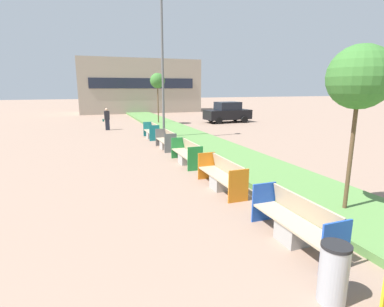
# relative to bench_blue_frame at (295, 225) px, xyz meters

# --- Properties ---
(planter_grass_strip) EXTENTS (2.80, 120.00, 0.18)m
(planter_grass_strip) POSITION_rel_bench_blue_frame_xyz_m (2.26, 5.72, -0.28)
(planter_grass_strip) COLOR #568442
(planter_grass_strip) RESTS_ON ground
(building_backdrop) EXTENTS (14.96, 6.02, 6.58)m
(building_backdrop) POSITION_rel_bench_blue_frame_xyz_m (3.06, 35.07, 2.92)
(building_backdrop) COLOR tan
(building_backdrop) RESTS_ON ground
(bench_blue_frame) EXTENTS (0.65, 2.24, 0.94)m
(bench_blue_frame) POSITION_rel_bench_blue_frame_xyz_m (0.00, 0.00, 0.00)
(bench_blue_frame) COLOR #9E9B96
(bench_blue_frame) RESTS_ON ground
(bench_orange_frame) EXTENTS (0.65, 2.37, 0.94)m
(bench_orange_frame) POSITION_rel_bench_blue_frame_xyz_m (0.00, 3.52, 0.00)
(bench_orange_frame) COLOR #9E9B96
(bench_orange_frame) RESTS_ON ground
(bench_green_frame) EXTENTS (0.65, 2.30, 0.94)m
(bench_green_frame) POSITION_rel_bench_blue_frame_xyz_m (0.00, 6.93, 0.00)
(bench_green_frame) COLOR #9E9B96
(bench_green_frame) RESTS_ON ground
(bench_grey_frame) EXTENTS (0.65, 1.95, 0.94)m
(bench_grey_frame) POSITION_rel_bench_blue_frame_xyz_m (-0.00, 10.23, -0.01)
(bench_grey_frame) COLOR #9E9B96
(bench_grey_frame) RESTS_ON ground
(bench_teal_frame) EXTENTS (0.65, 1.94, 0.94)m
(bench_teal_frame) POSITION_rel_bench_blue_frame_xyz_m (-0.00, 13.76, -0.01)
(bench_teal_frame) COLOR #9E9B96
(bench_teal_frame) RESTS_ON ground
(litter_bin) EXTENTS (0.43, 0.43, 0.93)m
(litter_bin) POSITION_rel_bench_blue_frame_xyz_m (-0.64, -1.66, 0.10)
(litter_bin) COLOR #9EA0A5
(litter_bin) RESTS_ON ground
(street_lamp_post) EXTENTS (0.24, 0.44, 8.66)m
(street_lamp_post) POSITION_rel_bench_blue_frame_xyz_m (0.61, 13.07, 4.34)
(street_lamp_post) COLOR #56595B
(street_lamp_post) RESTS_ON ground
(sapling_tree_near) EXTENTS (1.48, 1.48, 4.12)m
(sapling_tree_near) POSITION_rel_bench_blue_frame_xyz_m (2.08, 0.70, 2.99)
(sapling_tree_near) COLOR brown
(sapling_tree_near) RESTS_ON ground
(sapling_tree_far) EXTENTS (1.25, 1.25, 4.32)m
(sapling_tree_far) POSITION_rel_bench_blue_frame_xyz_m (2.08, 20.64, 3.29)
(sapling_tree_far) COLOR brown
(sapling_tree_far) RESTS_ON ground
(pedestrian_walking) EXTENTS (0.53, 0.24, 1.64)m
(pedestrian_walking) POSITION_rel_bench_blue_frame_xyz_m (-2.34, 18.54, 0.46)
(pedestrian_walking) COLOR #232633
(pedestrian_walking) RESTS_ON ground
(parked_car_distant) EXTENTS (4.31, 2.03, 1.86)m
(parked_car_distant) POSITION_rel_bench_blue_frame_xyz_m (8.40, 20.04, 0.54)
(parked_car_distant) COLOR black
(parked_car_distant) RESTS_ON ground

